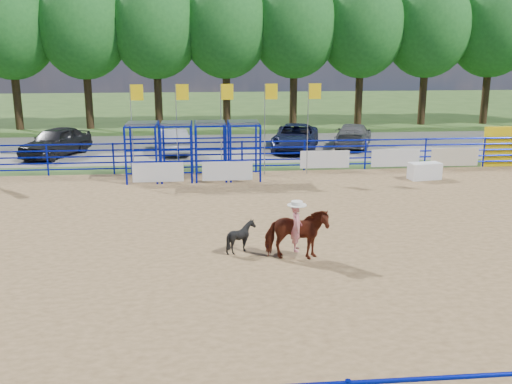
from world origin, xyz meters
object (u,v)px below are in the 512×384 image
at_px(calf, 241,237).
at_px(car_c, 295,137).
at_px(car_a, 56,142).
at_px(car_d, 353,135).
at_px(announcer_table, 425,171).
at_px(car_b, 172,141).
at_px(horse_and_rider, 296,231).

bearing_deg(calf, car_c, -6.68).
bearing_deg(car_a, car_d, 28.05).
distance_m(announcer_table, car_b, 13.94).
height_order(horse_and_rider, calf, horse_and_rider).
height_order(calf, car_b, car_b).
distance_m(car_c, car_d, 3.67).
xyz_separation_m(announcer_table, car_c, (-4.57, 8.03, 0.35)).
height_order(calf, car_d, car_d).
distance_m(horse_and_rider, car_a, 19.72).
xyz_separation_m(car_a, car_b, (6.24, 0.31, -0.09)).
xyz_separation_m(announcer_table, car_d, (-0.97, 8.75, 0.31)).
bearing_deg(car_a, car_b, 26.22).
relative_size(announcer_table, car_b, 0.33).
distance_m(announcer_table, calf, 12.34).
bearing_deg(car_a, horse_and_rider, -34.49).
bearing_deg(car_c, horse_and_rider, -85.36).
height_order(horse_and_rider, car_c, horse_and_rider).
bearing_deg(horse_and_rider, car_c, 80.81).
bearing_deg(car_a, car_c, 26.18).
height_order(horse_and_rider, car_b, horse_and_rider).
xyz_separation_m(car_a, car_c, (13.29, 0.64, -0.06)).
relative_size(announcer_table, horse_and_rider, 0.60).
xyz_separation_m(announcer_table, car_a, (-17.86, 7.38, 0.41)).
distance_m(announcer_table, car_a, 19.33).
bearing_deg(car_b, announcer_table, 136.15).
height_order(calf, car_a, car_a).
relative_size(car_a, car_c, 0.88).
bearing_deg(car_b, car_a, -7.54).
xyz_separation_m(horse_and_rider, car_d, (6.41, 18.08, -0.15)).
bearing_deg(car_c, car_b, -163.43).
xyz_separation_m(car_b, car_c, (7.05, 0.34, 0.04)).
relative_size(horse_and_rider, car_c, 0.44).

